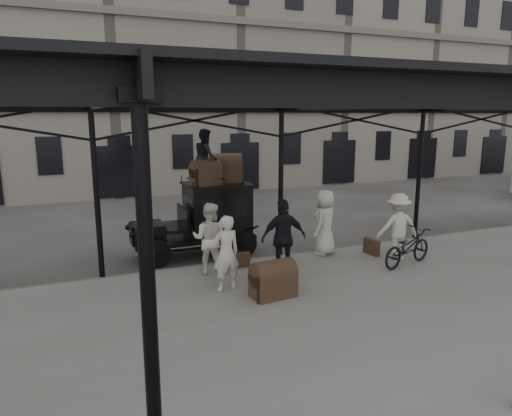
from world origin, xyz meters
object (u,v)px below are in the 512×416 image
(steamer_trunk_platform, at_px, (273,282))
(bicycle, at_px, (407,247))
(taxi, at_px, (207,216))
(steamer_trunk_roof_near, at_px, (206,174))
(porter_official, at_px, (284,238))
(porter_left, at_px, (226,253))

(steamer_trunk_platform, bearing_deg, bicycle, 1.59)
(taxi, relative_size, steamer_trunk_roof_near, 4.30)
(taxi, xyz_separation_m, porter_official, (1.13, -2.98, -0.06))
(taxi, xyz_separation_m, bicycle, (4.61, -3.53, -0.55))
(porter_official, xyz_separation_m, bicycle, (3.48, -0.55, -0.50))
(porter_official, height_order, bicycle, porter_official)
(bicycle, xyz_separation_m, steamer_trunk_platform, (-4.30, -0.62, -0.15))
(bicycle, relative_size, steamer_trunk_platform, 1.96)
(steamer_trunk_roof_near, bearing_deg, porter_left, -118.58)
(porter_left, distance_m, steamer_trunk_platform, 1.28)
(steamer_trunk_roof_near, bearing_deg, taxi, 51.51)
(taxi, bearing_deg, porter_official, -69.18)
(taxi, height_order, steamer_trunk_roof_near, steamer_trunk_roof_near)
(porter_left, xyz_separation_m, steamer_trunk_roof_near, (0.44, 3.10, 1.44))
(steamer_trunk_roof_near, xyz_separation_m, steamer_trunk_platform, (0.40, -3.90, -1.99))
(steamer_trunk_platform, bearing_deg, porter_left, 130.04)
(steamer_trunk_platform, bearing_deg, porter_official, 48.42)
(porter_official, distance_m, steamer_trunk_platform, 1.56)
(porter_left, distance_m, porter_official, 1.70)
(porter_left, bearing_deg, steamer_trunk_roof_near, -103.79)
(porter_official, relative_size, bicycle, 1.05)
(porter_left, relative_size, steamer_trunk_platform, 1.85)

